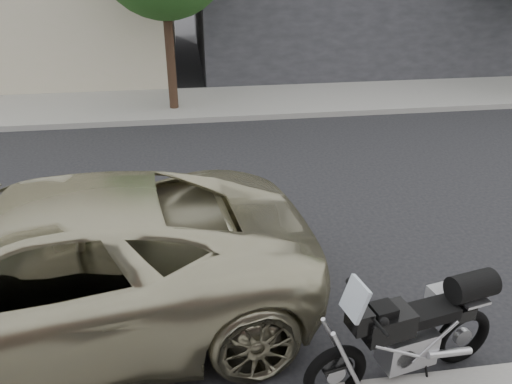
{
  "coord_description": "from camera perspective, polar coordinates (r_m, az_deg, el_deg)",
  "views": [
    {
      "loc": [
        1.66,
        7.59,
        4.26
      ],
      "look_at": [
        0.71,
        0.97,
        0.9
      ],
      "focal_mm": 35.0,
      "sensor_mm": 36.0,
      "label": 1
    }
  ],
  "objects": [
    {
      "name": "ground",
      "position": [
        8.86,
        3.67,
        -2.11
      ],
      "size": [
        120.0,
        120.0,
        0.0
      ],
      "primitive_type": "plane",
      "color": "black",
      "rests_on": "ground"
    },
    {
      "name": "minivan",
      "position": [
        6.29,
        -23.96,
        -8.31
      ],
      "size": [
        6.74,
        3.73,
        1.78
      ],
      "primitive_type": "imported",
      "rotation": [
        0.0,
        0.0,
        1.69
      ],
      "color": "tan",
      "rests_on": "ground"
    },
    {
      "name": "far_sidewalk",
      "position": [
        14.79,
        -1.41,
        10.25
      ],
      "size": [
        44.0,
        3.0,
        0.15
      ],
      "primitive_type": "cube",
      "color": "gray",
      "rests_on": "ground"
    },
    {
      "name": "motorcycle",
      "position": [
        5.67,
        17.81,
        -14.74
      ],
      "size": [
        2.26,
        1.01,
        1.44
      ],
      "rotation": [
        0.0,
        0.0,
        0.2
      ],
      "color": "black",
      "rests_on": "ground"
    }
  ]
}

